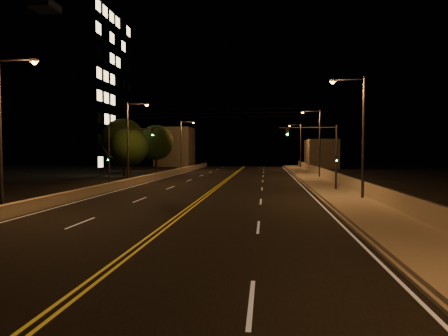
# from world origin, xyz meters

# --- Properties ---
(ground) EXTENTS (160.00, 160.00, 0.00)m
(ground) POSITION_xyz_m (0.00, 0.00, 0.00)
(ground) COLOR black
(ground) RESTS_ON ground
(road) EXTENTS (18.00, 120.00, 0.02)m
(road) POSITION_xyz_m (0.00, 20.00, 0.01)
(road) COLOR black
(road) RESTS_ON ground
(sidewalk) EXTENTS (3.60, 120.00, 0.30)m
(sidewalk) POSITION_xyz_m (10.80, 20.00, 0.15)
(sidewalk) COLOR gray
(sidewalk) RESTS_ON ground
(curb) EXTENTS (0.14, 120.00, 0.15)m
(curb) POSITION_xyz_m (8.93, 20.00, 0.07)
(curb) COLOR gray
(curb) RESTS_ON ground
(parapet_wall) EXTENTS (0.30, 120.00, 1.00)m
(parapet_wall) POSITION_xyz_m (12.45, 20.00, 0.80)
(parapet_wall) COLOR #A79F8B
(parapet_wall) RESTS_ON sidewalk
(jersey_barrier) EXTENTS (0.45, 120.00, 0.77)m
(jersey_barrier) POSITION_xyz_m (-9.17, 20.00, 0.39)
(jersey_barrier) COLOR #A79F8B
(jersey_barrier) RESTS_ON ground
(distant_building_right) EXTENTS (6.00, 10.00, 5.99)m
(distant_building_right) POSITION_xyz_m (16.50, 73.68, 2.99)
(distant_building_right) COLOR slate
(distant_building_right) RESTS_ON ground
(distant_building_left) EXTENTS (8.00, 8.00, 8.93)m
(distant_building_left) POSITION_xyz_m (-16.00, 77.15, 4.46)
(distant_building_left) COLOR slate
(distant_building_left) RESTS_ON ground
(parapet_rail) EXTENTS (0.06, 120.00, 0.06)m
(parapet_rail) POSITION_xyz_m (12.45, 20.00, 1.33)
(parapet_rail) COLOR black
(parapet_rail) RESTS_ON parapet_wall
(lane_markings) EXTENTS (17.32, 116.00, 0.00)m
(lane_markings) POSITION_xyz_m (0.00, 19.93, 0.02)
(lane_markings) COLOR silver
(lane_markings) RESTS_ON road
(streetlight_1) EXTENTS (2.55, 0.28, 8.93)m
(streetlight_1) POSITION_xyz_m (11.52, 20.35, 5.17)
(streetlight_1) COLOR #2D2D33
(streetlight_1) RESTS_ON ground
(streetlight_2) EXTENTS (2.55, 0.28, 8.93)m
(streetlight_2) POSITION_xyz_m (11.52, 42.19, 5.17)
(streetlight_2) COLOR #2D2D33
(streetlight_2) RESTS_ON ground
(streetlight_3) EXTENTS (2.55, 0.28, 8.93)m
(streetlight_3) POSITION_xyz_m (11.52, 68.62, 5.17)
(streetlight_3) COLOR #2D2D33
(streetlight_3) RESTS_ON ground
(streetlight_4) EXTENTS (2.55, 0.28, 8.93)m
(streetlight_4) POSITION_xyz_m (-9.92, 12.33, 5.17)
(streetlight_4) COLOR #2D2D33
(streetlight_4) RESTS_ON ground
(streetlight_5) EXTENTS (2.55, 0.28, 8.93)m
(streetlight_5) POSITION_xyz_m (-9.92, 32.19, 5.17)
(streetlight_5) COLOR #2D2D33
(streetlight_5) RESTS_ON ground
(streetlight_6) EXTENTS (2.55, 0.28, 8.93)m
(streetlight_6) POSITION_xyz_m (-9.92, 58.22, 5.17)
(streetlight_6) COLOR #2D2D33
(streetlight_6) RESTS_ON ground
(traffic_signal_right) EXTENTS (5.11, 0.31, 5.92)m
(traffic_signal_right) POSITION_xyz_m (9.98, 26.27, 3.76)
(traffic_signal_right) COLOR #2D2D33
(traffic_signal_right) RESTS_ON ground
(traffic_signal_left) EXTENTS (5.11, 0.31, 5.92)m
(traffic_signal_left) POSITION_xyz_m (-8.78, 26.27, 3.76)
(traffic_signal_left) COLOR #2D2D33
(traffic_signal_left) RESTS_ON ground
(overhead_wires) EXTENTS (22.00, 0.03, 0.83)m
(overhead_wires) POSITION_xyz_m (0.00, 29.50, 7.40)
(overhead_wires) COLOR black
(building_tower) EXTENTS (24.00, 15.00, 27.89)m
(building_tower) POSITION_xyz_m (-31.40, 51.32, 13.37)
(building_tower) COLOR slate
(building_tower) RESTS_ON ground
(tree_0) EXTENTS (4.86, 4.86, 6.59)m
(tree_0) POSITION_xyz_m (-12.46, 38.54, 4.15)
(tree_0) COLOR black
(tree_0) RESTS_ON ground
(tree_1) EXTENTS (6.08, 6.08, 8.24)m
(tree_1) POSITION_xyz_m (-15.42, 44.29, 5.19)
(tree_1) COLOR black
(tree_1) RESTS_ON ground
(tree_2) EXTENTS (5.92, 5.92, 8.02)m
(tree_2) POSITION_xyz_m (-13.75, 54.64, 5.06)
(tree_2) COLOR black
(tree_2) RESTS_ON ground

